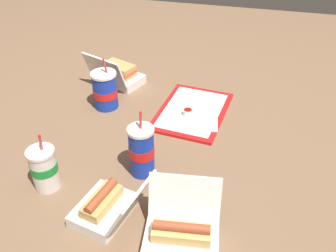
% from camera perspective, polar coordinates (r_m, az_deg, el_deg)
% --- Properties ---
extents(ground_plane, '(3.20, 3.20, 0.00)m').
position_cam_1_polar(ground_plane, '(1.39, -1.82, -2.34)').
color(ground_plane, brown).
extents(food_tray, '(0.40, 0.30, 0.01)m').
position_cam_1_polar(food_tray, '(1.54, 3.74, 2.25)').
color(food_tray, red).
rests_on(food_tray, ground_plane).
extents(ketchup_cup, '(0.04, 0.04, 0.02)m').
position_cam_1_polar(ketchup_cup, '(1.50, 3.03, 2.15)').
color(ketchup_cup, white).
rests_on(ketchup_cup, food_tray).
extents(napkin_stack, '(0.11, 0.11, 0.00)m').
position_cam_1_polar(napkin_stack, '(1.46, 5.61, 0.37)').
color(napkin_stack, white).
rests_on(napkin_stack, food_tray).
extents(plastic_fork, '(0.11, 0.03, 0.00)m').
position_cam_1_polar(plastic_fork, '(1.49, 0.11, 1.46)').
color(plastic_fork, white).
rests_on(plastic_fork, food_tray).
extents(clamshell_hotdog_front, '(0.21, 0.23, 0.16)m').
position_cam_1_polar(clamshell_hotdog_front, '(1.11, -9.40, -12.03)').
color(clamshell_hotdog_front, white).
rests_on(clamshell_hotdog_front, ground_plane).
extents(clamshell_sandwich_back, '(0.25, 0.26, 0.17)m').
position_cam_1_polar(clamshell_sandwich_back, '(1.75, -7.65, 7.77)').
color(clamshell_sandwich_back, white).
rests_on(clamshell_sandwich_back, ground_plane).
extents(clamshell_hotdog_center, '(0.20, 0.22, 0.16)m').
position_cam_1_polar(clamshell_hotdog_center, '(1.04, 2.09, -16.06)').
color(clamshell_hotdog_center, white).
rests_on(clamshell_hotdog_center, ground_plane).
extents(soda_cup_corner, '(0.09, 0.09, 0.20)m').
position_cam_1_polar(soda_cup_corner, '(1.22, -18.35, -6.12)').
color(soda_cup_corner, white).
rests_on(soda_cup_corner, ground_plane).
extents(soda_cup_center, '(0.10, 0.10, 0.22)m').
position_cam_1_polar(soda_cup_center, '(1.56, -9.56, 5.38)').
color(soda_cup_center, '#1938B7').
rests_on(soda_cup_center, ground_plane).
extents(soda_cup_right, '(0.09, 0.09, 0.24)m').
position_cam_1_polar(soda_cup_right, '(1.21, -4.22, -3.77)').
color(soda_cup_right, '#1938B7').
rests_on(soda_cup_right, ground_plane).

